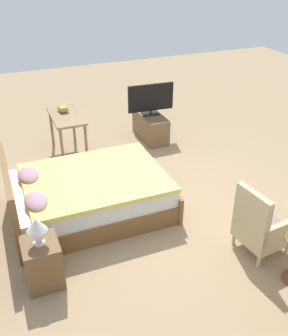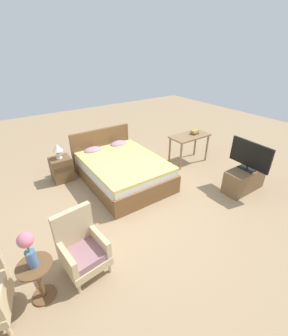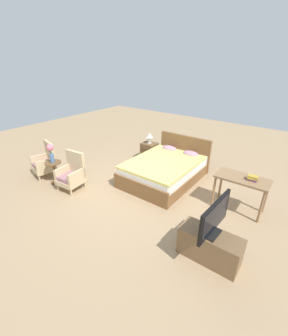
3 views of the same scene
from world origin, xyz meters
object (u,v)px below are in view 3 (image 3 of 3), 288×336
object	(u,v)px
armchair_by_window_right	(72,174)
tv_stand	(209,246)
side_table	(54,170)
nightstand	(149,151)
tv_flatscreen	(215,218)
vanity_desk	(242,183)
bed	(166,169)
table_lamp	(149,136)
armchair_by_window_left	(46,162)
flower_vase	(51,151)
book_stack	(253,178)

from	to	relation	value
armchair_by_window_right	tv_stand	size ratio (longest dim) A/B	0.96
side_table	nightstand	xyz separation A→B (m)	(1.06, 2.66, -0.08)
tv_stand	tv_flatscreen	xyz separation A→B (m)	(0.00, -0.00, 0.56)
armchair_by_window_right	vanity_desk	world-z (taller)	armchair_by_window_right
vanity_desk	bed	bearing A→B (deg)	174.56
bed	table_lamp	size ratio (longest dim) A/B	6.61
nightstand	vanity_desk	world-z (taller)	vanity_desk
tv_stand	armchair_by_window_left	bearing A→B (deg)	179.10
bed	table_lamp	xyz separation A→B (m)	(-1.11, 0.80, 0.47)
side_table	tv_flatscreen	distance (m)	4.17
armchair_by_window_left	tv_flatscreen	world-z (taller)	tv_flatscreen
table_lamp	tv_flatscreen	xyz separation A→B (m)	(3.09, -2.63, 0.04)
armchair_by_window_right	flower_vase	bearing A→B (deg)	-169.47
side_table	flower_vase	xyz separation A→B (m)	(0.00, 0.00, 0.51)
armchair_by_window_right	flower_vase	world-z (taller)	flower_vase
nightstand	tv_flatscreen	bearing A→B (deg)	-40.41
bed	flower_vase	bearing A→B (deg)	-139.47
flower_vase	table_lamp	xyz separation A→B (m)	(1.06, 2.66, -0.10)
side_table	table_lamp	xyz separation A→B (m)	(1.06, 2.66, 0.41)
armchair_by_window_right	tv_flatscreen	distance (m)	3.59
flower_vase	tv_flatscreen	xyz separation A→B (m)	(4.15, 0.03, -0.06)
nightstand	table_lamp	world-z (taller)	table_lamp
tv_stand	flower_vase	bearing A→B (deg)	-179.55
armchair_by_window_right	table_lamp	bearing A→B (deg)	79.34
flower_vase	vanity_desk	size ratio (longest dim) A/B	0.46
armchair_by_window_left	bed	bearing A→B (deg)	32.51
tv_flatscreen	table_lamp	bearing A→B (deg)	139.58
armchair_by_window_right	book_stack	bearing A→B (deg)	23.09
side_table	book_stack	distance (m)	4.62
bed	armchair_by_window_left	distance (m)	3.26
armchair_by_window_right	table_lamp	size ratio (longest dim) A/B	2.79
bed	armchair_by_window_right	world-z (taller)	bed
book_stack	tv_stand	bearing A→B (deg)	-94.57
armchair_by_window_left	side_table	distance (m)	0.58
flower_vase	tv_stand	size ratio (longest dim) A/B	0.50
side_table	armchair_by_window_right	bearing A→B (deg)	10.53
armchair_by_window_left	side_table	xyz separation A→B (m)	(0.57, -0.11, -0.01)
nightstand	vanity_desk	bearing A→B (deg)	-17.96
nightstand	book_stack	xyz separation A→B (m)	(3.22, -0.98, 0.53)
flower_vase	book_stack	xyz separation A→B (m)	(4.28, 1.68, -0.07)
armchair_by_window_right	book_stack	size ratio (longest dim) A/B	4.20
tv_stand	book_stack	size ratio (longest dim) A/B	4.39
nightstand	table_lamp	distance (m)	0.49
bed	book_stack	distance (m)	2.17
side_table	table_lamp	distance (m)	2.89
flower_vase	tv_stand	world-z (taller)	flower_vase
tv_flatscreen	armchair_by_window_right	bearing A→B (deg)	178.79
armchair_by_window_right	book_stack	xyz separation A→B (m)	(3.70, 1.58, 0.43)
armchair_by_window_left	vanity_desk	size ratio (longest dim) A/B	0.88
nightstand	flower_vase	bearing A→B (deg)	-111.76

